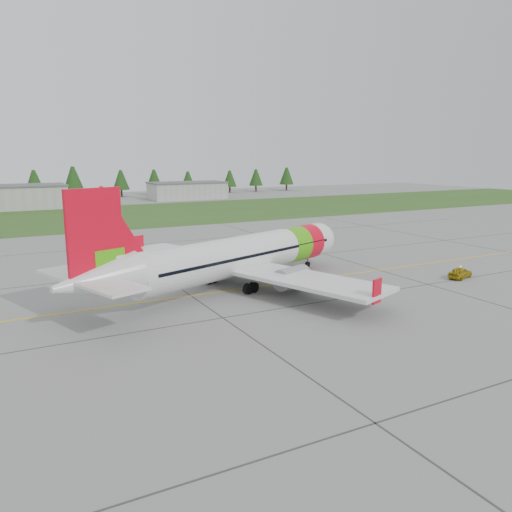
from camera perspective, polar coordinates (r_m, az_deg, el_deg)
ground at (r=52.15m, az=11.47°, el=-4.51°), size 320.00×320.00×0.00m
aircraft at (r=54.24m, az=-2.14°, el=-0.05°), size 36.58×34.75×11.53m
follow_me_car at (r=62.82m, az=22.39°, el=-0.66°), size 1.67×1.83×3.80m
grass_strip at (r=125.60m, az=-12.90°, el=4.70°), size 320.00×50.00×0.03m
taxi_guideline at (r=58.32m, az=6.51°, el=-2.64°), size 120.00×0.25×0.02m
hangar_west at (r=149.04m, az=-27.11°, el=5.91°), size 32.00×14.00×6.00m
hangar_east at (r=167.09m, az=-7.86°, el=7.37°), size 24.00×12.00×5.20m
treeline at (r=179.74m, az=-17.70°, el=7.99°), size 160.00×8.00×10.00m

